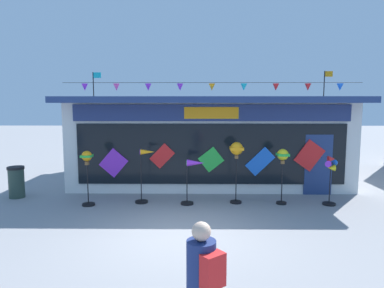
# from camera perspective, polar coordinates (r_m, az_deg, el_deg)

# --- Properties ---
(ground_plane) EXTENTS (80.00, 80.00, 0.00)m
(ground_plane) POSITION_cam_1_polar(r_m,az_deg,el_deg) (8.16, -2.05, -14.90)
(ground_plane) COLOR gray
(kite_shop_building) EXTENTS (10.20, 6.33, 4.31)m
(kite_shop_building) POSITION_cam_1_polar(r_m,az_deg,el_deg) (14.11, 2.69, 1.09)
(kite_shop_building) COLOR silver
(kite_shop_building) RESTS_ON ground_plane
(wind_spinner_far_left) EXTENTS (0.37, 0.37, 1.63)m
(wind_spinner_far_left) POSITION_cam_1_polar(r_m,az_deg,el_deg) (10.58, -16.94, -3.46)
(wind_spinner_far_left) COLOR black
(wind_spinner_far_left) RESTS_ON ground_plane
(wind_spinner_left) EXTENTS (0.61, 0.39, 1.65)m
(wind_spinner_left) POSITION_cam_1_polar(r_m,az_deg,el_deg) (10.55, -7.85, -4.85)
(wind_spinner_left) COLOR black
(wind_spinner_left) RESTS_ON ground_plane
(wind_spinner_center_left) EXTENTS (0.72, 0.38, 1.36)m
(wind_spinner_center_left) POSITION_cam_1_polar(r_m,az_deg,el_deg) (10.28, 0.15, -5.08)
(wind_spinner_center_left) COLOR black
(wind_spinner_center_left) RESTS_ON ground_plane
(wind_spinner_center_right) EXTENTS (0.39, 0.39, 1.86)m
(wind_spinner_center_right) POSITION_cam_1_polar(r_m,az_deg,el_deg) (10.40, 7.36, -1.65)
(wind_spinner_center_right) COLOR black
(wind_spinner_center_right) RESTS_ON ground_plane
(wind_spinner_right) EXTENTS (0.34, 0.34, 1.67)m
(wind_spinner_right) POSITION_cam_1_polar(r_m,az_deg,el_deg) (10.59, 14.73, -2.65)
(wind_spinner_right) COLOR black
(wind_spinner_right) RESTS_ON ground_plane
(wind_spinner_far_right) EXTENTS (0.46, 0.38, 1.49)m
(wind_spinner_far_right) POSITION_cam_1_polar(r_m,az_deg,el_deg) (10.97, 21.95, -4.45)
(wind_spinner_far_right) COLOR black
(wind_spinner_far_right) RESTS_ON ground_plane
(trash_bin) EXTENTS (0.52, 0.52, 1.01)m
(trash_bin) POSITION_cam_1_polar(r_m,az_deg,el_deg) (12.46, -27.01, -5.60)
(trash_bin) COLOR #2D4238
(trash_bin) RESTS_ON ground_plane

